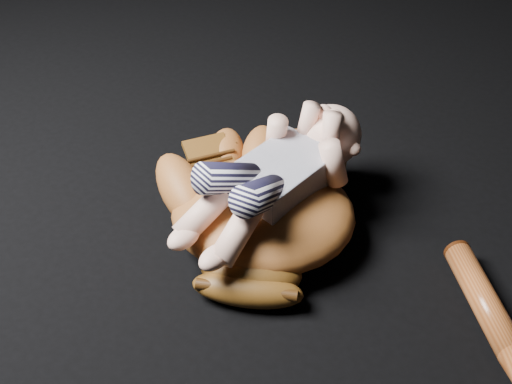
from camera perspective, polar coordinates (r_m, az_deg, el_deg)
baseball_glove at (r=1.05m, az=0.64°, el=-1.24°), size 0.52×0.55×0.13m
newborn_baby at (r=1.01m, az=1.10°, el=1.55°), size 0.23×0.42×0.16m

